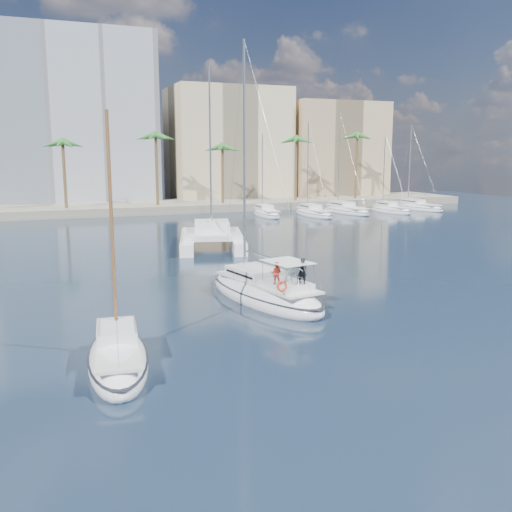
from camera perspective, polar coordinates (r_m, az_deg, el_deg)
name	(u,v)px	position (r m, az deg, el deg)	size (l,w,h in m)	color
ground	(256,320)	(31.05, 0.00, -6.41)	(160.00, 160.00, 0.00)	black
quay	(110,208)	(89.74, -14.41, 4.66)	(120.00, 14.00, 1.20)	gray
building_modern	(19,120)	(100.83, -22.58, 12.42)	(42.00, 16.00, 28.00)	silver
building_beige	(228,146)	(103.07, -2.87, 10.89)	(20.00, 14.00, 20.00)	beige
building_tan_right	(332,152)	(109.32, 7.63, 10.25)	(18.00, 12.00, 18.00)	tan
palm_centre	(110,143)	(85.39, -14.36, 10.90)	(3.60, 3.60, 12.30)	brown
palm_right	(322,144)	(95.84, 6.63, 11.05)	(3.60, 3.60, 12.30)	brown
main_sloop	(264,292)	(34.92, 0.85, -3.64)	(5.55, 11.53, 16.43)	white
small_sloop	(118,357)	(25.10, -13.64, -9.82)	(3.40, 8.14, 11.35)	white
catamaran	(212,235)	(54.80, -4.42, 2.11)	(8.84, 12.96, 17.25)	white
seagull	(274,290)	(34.98, 1.80, -3.43)	(1.08, 0.46, 0.20)	silver
moored_yacht_a	(266,216)	(81.30, 1.04, 4.00)	(2.72, 9.35, 11.90)	white
moored_yacht_b	(314,216)	(82.21, 5.77, 4.02)	(3.14, 10.78, 13.72)	white
moored_yacht_c	(346,213)	(87.07, 8.99, 4.29)	(3.55, 12.21, 15.54)	white
moored_yacht_d	(390,212)	(88.88, 13.28, 4.27)	(2.72, 9.35, 11.90)	white
moored_yacht_e	(418,210)	(94.29, 15.85, 4.48)	(3.14, 10.78, 13.72)	white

